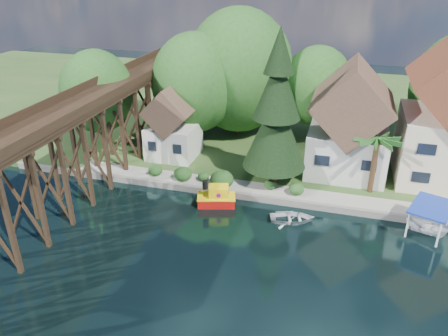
{
  "coord_description": "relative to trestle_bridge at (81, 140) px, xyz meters",
  "views": [
    {
      "loc": [
        6.27,
        -26.08,
        20.03
      ],
      "look_at": [
        -2.92,
        6.0,
        3.93
      ],
      "focal_mm": 35.0,
      "sensor_mm": 36.0,
      "label": 1
    }
  ],
  "objects": [
    {
      "name": "bg_trees",
      "position": [
        17.0,
        16.08,
        1.94
      ],
      "size": [
        49.9,
        13.3,
        10.57
      ],
      "color": "#382314",
      "rests_on": "bank"
    },
    {
      "name": "palm_tree",
      "position": [
        25.48,
        6.59,
        0.13
      ],
      "size": [
        5.23,
        5.23,
        5.7
      ],
      "color": "#382314",
      "rests_on": "bank"
    },
    {
      "name": "tugboat",
      "position": [
        12.31,
        1.21,
        -4.61
      ],
      "size": [
        3.76,
        2.7,
        2.45
      ],
      "color": "red",
      "rests_on": "ground"
    },
    {
      "name": "bank",
      "position": [
        16.0,
        28.83,
        -5.1
      ],
      "size": [
        140.0,
        52.0,
        0.5
      ],
      "primitive_type": "cube",
      "color": "#26471C",
      "rests_on": "ground"
    },
    {
      "name": "trestle_bridge",
      "position": [
        0.0,
        0.0,
        0.0
      ],
      "size": [
        4.12,
        44.18,
        9.3
      ],
      "color": "black",
      "rests_on": "ground"
    },
    {
      "name": "house_left",
      "position": [
        23.0,
        10.83,
        -0.21
      ],
      "size": [
        7.64,
        8.64,
        11.02
      ],
      "color": "beige",
      "rests_on": "bank"
    },
    {
      "name": "shrubs",
      "position": [
        11.4,
        4.09,
        -4.12
      ],
      "size": [
        15.76,
        2.47,
        1.7
      ],
      "color": "#1F4519",
      "rests_on": "bank"
    },
    {
      "name": "ground",
      "position": [
        16.0,
        -5.17,
        -5.35
      ],
      "size": [
        140.0,
        140.0,
        0.0
      ],
      "primitive_type": "plane",
      "color": "black",
      "rests_on": "ground"
    },
    {
      "name": "conifer",
      "position": [
        16.5,
        5.99,
        2.16
      ],
      "size": [
        5.91,
        5.91,
        14.56
      ],
      "color": "#382314",
      "rests_on": "bank"
    },
    {
      "name": "boat_canopy",
      "position": [
        29.78,
        1.38,
        -4.23
      ],
      "size": [
        4.01,
        4.76,
        2.6
      ],
      "color": "silver",
      "rests_on": "ground"
    },
    {
      "name": "seawall",
      "position": [
        20.0,
        2.83,
        -5.04
      ],
      "size": [
        60.0,
        0.4,
        0.62
      ],
      "primitive_type": "cube",
      "color": "slate",
      "rests_on": "ground"
    },
    {
      "name": "shed",
      "position": [
        5.0,
        9.33,
        -1.52
      ],
      "size": [
        5.09,
        5.4,
        7.85
      ],
      "color": "beige",
      "rests_on": "bank"
    },
    {
      "name": "boat_white_a",
      "position": [
        19.21,
        0.37,
        -4.96
      ],
      "size": [
        4.34,
        3.59,
        0.78
      ],
      "primitive_type": "imported",
      "rotation": [
        0.0,
        0.0,
        1.84
      ],
      "color": "silver",
      "rests_on": "ground"
    },
    {
      "name": "promenade",
      "position": [
        22.0,
        4.13,
        -4.82
      ],
      "size": [
        50.0,
        2.6,
        0.06
      ],
      "primitive_type": "cube",
      "color": "gray",
      "rests_on": "bank"
    }
  ]
}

